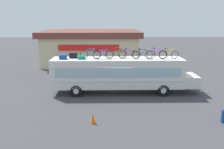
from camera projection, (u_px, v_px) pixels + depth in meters
name	position (u px, v px, depth m)	size (l,w,h in m)	color
ground_plane	(117.00, 92.00, 21.01)	(120.00, 120.00, 0.00)	#423F44
bus	(120.00, 73.00, 20.60)	(12.68, 2.49, 3.05)	silver
luggage_bag_1	(63.00, 57.00, 19.93)	(0.60, 0.42, 0.36)	#193899
luggage_bag_2	(73.00, 55.00, 20.47)	(0.67, 0.37, 0.45)	black
luggage_bag_3	(81.00, 58.00, 19.91)	(0.59, 0.38, 0.28)	#1E7F66
rooftop_bicycle_1	(90.00, 54.00, 20.18)	(1.76, 0.44, 0.91)	black
rooftop_bicycle_2	(103.00, 55.00, 19.97)	(1.71, 0.44, 0.89)	black
rooftop_bicycle_3	(116.00, 53.00, 20.57)	(1.75, 0.44, 0.97)	black
rooftop_bicycle_4	(129.00, 54.00, 20.18)	(1.74, 0.44, 0.89)	black
rooftop_bicycle_5	(142.00, 54.00, 20.09)	(1.72, 0.44, 0.88)	black
rooftop_bicycle_6	(157.00, 54.00, 19.99)	(1.75, 0.44, 0.95)	black
rooftop_bicycle_7	(169.00, 54.00, 20.12)	(1.68, 0.44, 0.88)	black
roadside_building	(91.00, 46.00, 34.29)	(13.62, 9.92, 4.64)	beige
traffic_cone	(93.00, 118.00, 14.83)	(0.35, 0.35, 0.66)	orange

